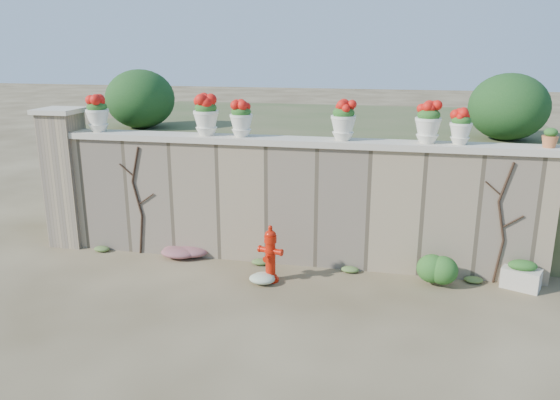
% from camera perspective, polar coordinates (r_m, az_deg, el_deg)
% --- Properties ---
extents(ground, '(80.00, 80.00, 0.00)m').
position_cam_1_polar(ground, '(7.75, -1.21, -11.27)').
color(ground, '#4C3D26').
rests_on(ground, ground).
extents(stone_wall, '(8.00, 0.40, 2.00)m').
position_cam_1_polar(stone_wall, '(9.02, 1.38, -0.45)').
color(stone_wall, gray).
rests_on(stone_wall, ground).
extents(wall_cap, '(8.10, 0.52, 0.10)m').
position_cam_1_polar(wall_cap, '(8.78, 1.43, 6.14)').
color(wall_cap, beige).
rests_on(wall_cap, stone_wall).
extents(gate_pillar, '(0.72, 0.72, 2.48)m').
position_cam_1_polar(gate_pillar, '(10.52, -21.42, 2.26)').
color(gate_pillar, gray).
rests_on(gate_pillar, ground).
extents(raised_fill, '(9.00, 6.00, 2.00)m').
position_cam_1_polar(raised_fill, '(12.09, 4.23, 3.73)').
color(raised_fill, '#384C23').
rests_on(raised_fill, ground).
extents(back_shrub_left, '(1.30, 1.30, 1.10)m').
position_cam_1_polar(back_shrub_left, '(10.88, -14.38, 10.20)').
color(back_shrub_left, '#143814').
rests_on(back_shrub_left, raised_fill).
extents(back_shrub_right, '(1.30, 1.30, 1.10)m').
position_cam_1_polar(back_shrub_right, '(9.92, 22.77, 8.96)').
color(back_shrub_right, '#143814').
rests_on(back_shrub_right, raised_fill).
extents(vine_left, '(0.60, 0.04, 1.91)m').
position_cam_1_polar(vine_left, '(9.67, -14.63, 0.09)').
color(vine_left, black).
rests_on(vine_left, ground).
extents(vine_right, '(0.60, 0.04, 1.91)m').
position_cam_1_polar(vine_right, '(8.82, 22.17, -2.11)').
color(vine_right, black).
rests_on(vine_right, ground).
extents(fire_hydrant, '(0.39, 0.28, 0.90)m').
position_cam_1_polar(fire_hydrant, '(8.41, -1.01, -5.61)').
color(fire_hydrant, '#BD1807').
rests_on(fire_hydrant, ground).
extents(planter_box, '(0.62, 0.50, 0.45)m').
position_cam_1_polar(planter_box, '(9.03, 23.91, -7.21)').
color(planter_box, beige).
rests_on(planter_box, ground).
extents(green_shrub, '(0.64, 0.57, 0.61)m').
position_cam_1_polar(green_shrub, '(8.61, 16.35, -6.85)').
color(green_shrub, '#1E5119').
rests_on(green_shrub, ground).
extents(magenta_clump, '(0.88, 0.58, 0.23)m').
position_cam_1_polar(magenta_clump, '(9.58, -10.04, -5.28)').
color(magenta_clump, '#B9256A').
rests_on(magenta_clump, ground).
extents(white_flowers, '(0.55, 0.44, 0.20)m').
position_cam_1_polar(white_flowers, '(8.47, -1.14, -8.08)').
color(white_flowers, white).
rests_on(white_flowers, ground).
extents(urn_pot_0, '(0.39, 0.39, 0.61)m').
position_cam_1_polar(urn_pot_0, '(9.95, -18.54, 8.53)').
color(urn_pot_0, silver).
rests_on(urn_pot_0, wall_cap).
extents(urn_pot_1, '(0.42, 0.42, 0.65)m').
position_cam_1_polar(urn_pot_1, '(9.11, -7.74, 8.71)').
color(urn_pot_1, silver).
rests_on(urn_pot_1, wall_cap).
extents(urn_pot_2, '(0.37, 0.37, 0.58)m').
position_cam_1_polar(urn_pot_2, '(8.93, -4.07, 8.45)').
color(urn_pot_2, silver).
rests_on(urn_pot_2, wall_cap).
extents(urn_pot_3, '(0.39, 0.39, 0.62)m').
position_cam_1_polar(urn_pot_3, '(8.62, 6.64, 8.23)').
color(urn_pot_3, silver).
rests_on(urn_pot_3, wall_cap).
extents(urn_pot_4, '(0.40, 0.40, 0.62)m').
position_cam_1_polar(urn_pot_4, '(8.59, 15.22, 7.77)').
color(urn_pot_4, silver).
rests_on(urn_pot_4, wall_cap).
extents(urn_pot_5, '(0.33, 0.33, 0.52)m').
position_cam_1_polar(urn_pot_5, '(8.64, 18.37, 7.23)').
color(urn_pot_5, silver).
rests_on(urn_pot_5, wall_cap).
extents(terracotta_pot, '(0.23, 0.23, 0.28)m').
position_cam_1_polar(terracotta_pot, '(8.88, 26.38, 5.76)').
color(terracotta_pot, '#C06B3A').
rests_on(terracotta_pot, wall_cap).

